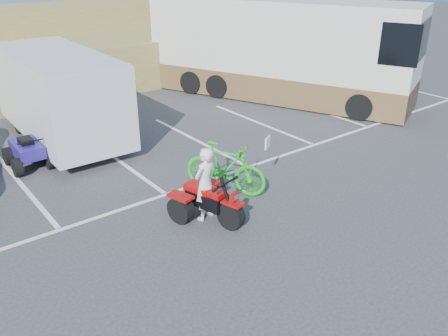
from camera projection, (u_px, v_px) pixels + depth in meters
ground at (225, 236)px, 10.11m from camera, size 100.00×100.00×0.00m
parking_stripes at (162, 164)px, 13.51m from camera, size 28.00×5.16×0.01m
grass_embankment at (8, 54)px, 20.64m from camera, size 40.00×8.50×3.10m
red_trike_atv at (211, 220)px, 10.73m from camera, size 1.62×1.92×1.08m
rider at (205, 184)px, 10.46m from camera, size 0.71×0.55×1.71m
green_dirt_bike at (225, 168)px, 11.73m from camera, size 1.56×2.19×1.30m
cargo_trailer at (59, 94)px, 14.67m from camera, size 2.45×5.94×2.76m
rv_motorhome at (279, 57)px, 18.97m from camera, size 6.69×10.75×3.80m
quad_atv_blue at (30, 166)px, 13.38m from camera, size 1.11×1.47×0.95m
quad_atv_green at (90, 140)px, 15.21m from camera, size 1.55×1.86×1.07m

